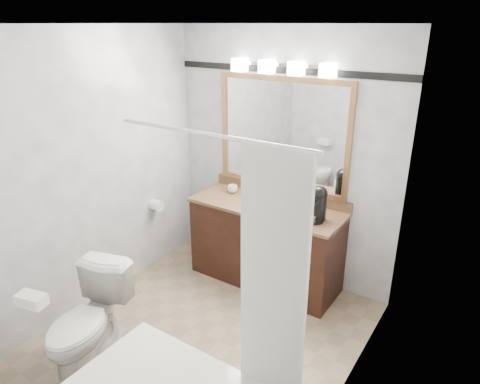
# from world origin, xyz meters

# --- Properties ---
(room) EXTENTS (2.42, 2.62, 2.52)m
(room) POSITION_xyz_m (0.00, 0.00, 1.25)
(room) COLOR gray
(room) RESTS_ON ground
(vanity) EXTENTS (1.53, 0.58, 0.97)m
(vanity) POSITION_xyz_m (0.00, 1.02, 0.44)
(vanity) COLOR black
(vanity) RESTS_ON ground
(mirror) EXTENTS (1.40, 0.04, 1.10)m
(mirror) POSITION_xyz_m (0.00, 1.28, 1.50)
(mirror) COLOR #A37549
(mirror) RESTS_ON room
(vanity_light_bar) EXTENTS (1.02, 0.14, 0.12)m
(vanity_light_bar) POSITION_xyz_m (0.00, 1.23, 2.13)
(vanity_light_bar) COLOR silver
(vanity_light_bar) RESTS_ON room
(accent_stripe) EXTENTS (2.40, 0.01, 0.06)m
(accent_stripe) POSITION_xyz_m (0.00, 1.29, 2.10)
(accent_stripe) COLOR black
(accent_stripe) RESTS_ON room
(tp_roll) EXTENTS (0.11, 0.12, 0.12)m
(tp_roll) POSITION_xyz_m (-1.14, 0.66, 0.70)
(tp_roll) COLOR white
(tp_roll) RESTS_ON room
(toilet) EXTENTS (0.64, 0.86, 0.78)m
(toilet) POSITION_xyz_m (-0.53, -0.75, 0.39)
(toilet) COLOR white
(toilet) RESTS_ON ground
(tissue_box) EXTENTS (0.21, 0.15, 0.08)m
(tissue_box) POSITION_xyz_m (-0.53, -1.12, 0.82)
(tissue_box) COLOR white
(tissue_box) RESTS_ON toilet
(coffee_maker) EXTENTS (0.17, 0.21, 0.32)m
(coffee_maker) POSITION_xyz_m (0.55, 0.98, 1.02)
(coffee_maker) COLOR black
(coffee_maker) RESTS_ON vanity
(cup_left) EXTENTS (0.10, 0.10, 0.08)m
(cup_left) POSITION_xyz_m (-0.47, 1.11, 0.89)
(cup_left) COLOR white
(cup_left) RESTS_ON vanity
(soap_bottle_a) EXTENTS (0.06, 0.06, 0.11)m
(soap_bottle_a) POSITION_xyz_m (-0.12, 1.21, 0.90)
(soap_bottle_a) COLOR white
(soap_bottle_a) RESTS_ON vanity
(soap_bar) EXTENTS (0.08, 0.07, 0.02)m
(soap_bar) POSITION_xyz_m (-0.02, 1.13, 0.86)
(soap_bar) COLOR beige
(soap_bar) RESTS_ON vanity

